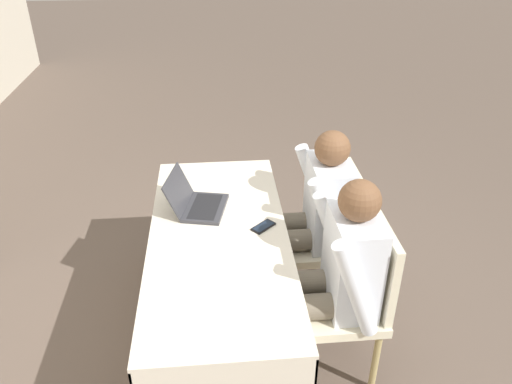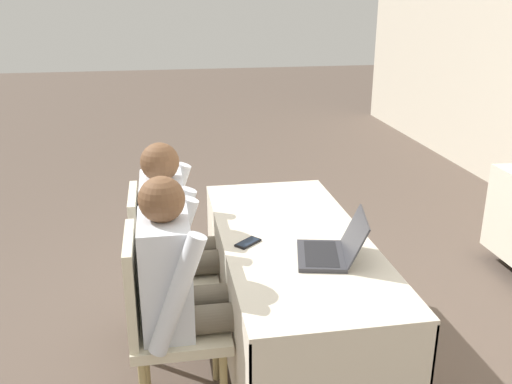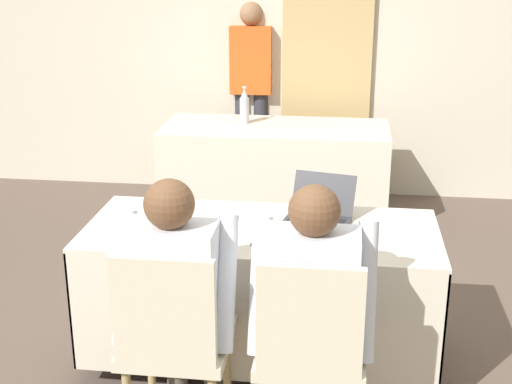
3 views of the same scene
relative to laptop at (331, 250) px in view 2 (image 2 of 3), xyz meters
name	(u,v)px [view 2 (image 2 of 3)]	position (x,y,z in m)	size (l,w,h in m)	color
ground_plane	(291,358)	(-0.27, -0.11, -0.77)	(24.00, 24.00, 0.00)	brown
conference_table_near	(293,268)	(-0.27, -0.11, -0.22)	(1.70, 0.73, 0.73)	beige
laptop	(331,250)	(0.00, 0.00, 0.00)	(0.37, 0.36, 0.21)	#333338
cell_phone	(248,243)	(-0.22, -0.35, -0.04)	(0.14, 0.14, 0.01)	black
paper_beside_laptop	(279,221)	(-0.47, -0.14, -0.04)	(0.24, 0.32, 0.00)	white
chair_near_left	(161,262)	(-0.54, -0.78, -0.26)	(0.44, 0.44, 0.91)	tan
chair_near_right	(163,316)	(0.01, -0.78, -0.26)	(0.44, 0.44, 0.91)	tan
person_checkered_shirt	(179,234)	(-0.54, -0.68, -0.10)	(0.50, 0.52, 1.17)	#665B4C
person_white_shirt	(184,283)	(0.01, -0.68, -0.10)	(0.50, 0.52, 1.17)	#665B4C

